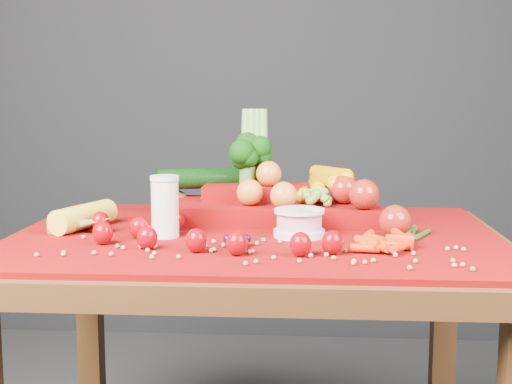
# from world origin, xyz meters

# --- Properties ---
(table) EXTENTS (1.10, 0.80, 0.75)m
(table) POSITION_xyz_m (0.00, 0.00, 0.66)
(table) COLOR #3C260D
(table) RESTS_ON ground
(red_cloth) EXTENTS (1.05, 0.75, 0.01)m
(red_cloth) POSITION_xyz_m (0.00, 0.00, 0.76)
(red_cloth) COLOR #730305
(red_cloth) RESTS_ON table
(milk_glass) EXTENTS (0.06, 0.06, 0.13)m
(milk_glass) POSITION_xyz_m (-0.19, -0.06, 0.83)
(milk_glass) COLOR beige
(milk_glass) RESTS_ON red_cloth
(yogurt_bowl) EXTENTS (0.11, 0.11, 0.06)m
(yogurt_bowl) POSITION_xyz_m (0.10, -0.03, 0.79)
(yogurt_bowl) COLOR silver
(yogurt_bowl) RESTS_ON red_cloth
(strawberry_scatter) EXTENTS (0.54, 0.28, 0.05)m
(strawberry_scatter) POSITION_xyz_m (-0.12, -0.14, 0.79)
(strawberry_scatter) COLOR #81000B
(strawberry_scatter) RESTS_ON red_cloth
(dark_grape_cluster) EXTENTS (0.06, 0.05, 0.03)m
(dark_grape_cluster) POSITION_xyz_m (-0.03, -0.15, 0.78)
(dark_grape_cluster) COLOR black
(dark_grape_cluster) RESTS_ON red_cloth
(soybean_scatter) EXTENTS (0.84, 0.24, 0.01)m
(soybean_scatter) POSITION_xyz_m (0.00, -0.20, 0.77)
(soybean_scatter) COLOR #A58C47
(soybean_scatter) RESTS_ON red_cloth
(corn_ear) EXTENTS (0.23, 0.26, 0.06)m
(corn_ear) POSITION_xyz_m (-0.38, -0.01, 0.78)
(corn_ear) COLOR yellow
(corn_ear) RESTS_ON red_cloth
(potato) EXTENTS (0.09, 0.07, 0.06)m
(potato) POSITION_xyz_m (-0.23, 0.24, 0.79)
(potato) COLOR brown
(potato) RESTS_ON red_cloth
(baby_carrot_pile) EXTENTS (0.18, 0.17, 0.03)m
(baby_carrot_pile) POSITION_xyz_m (0.27, -0.14, 0.78)
(baby_carrot_pile) COLOR red
(baby_carrot_pile) RESTS_ON red_cloth
(green_bean_pile) EXTENTS (0.14, 0.12, 0.01)m
(green_bean_pile) POSITION_xyz_m (0.34, -0.01, 0.77)
(green_bean_pile) COLOR #1A5714
(green_bean_pile) RESTS_ON red_cloth
(produce_mound) EXTENTS (0.60, 0.36, 0.27)m
(produce_mound) POSITION_xyz_m (0.04, 0.16, 0.82)
(produce_mound) COLOR #730305
(produce_mound) RESTS_ON red_cloth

